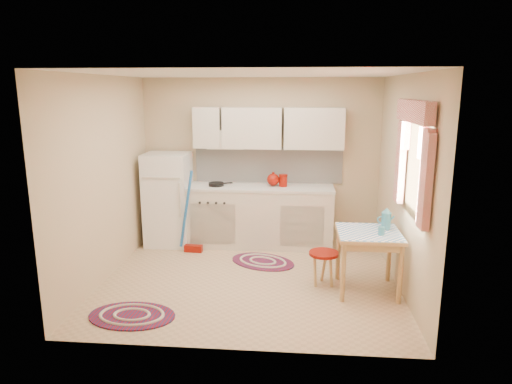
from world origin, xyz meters
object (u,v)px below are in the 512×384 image
at_px(table, 367,262).
at_px(stool, 323,268).
at_px(fridge, 168,199).
at_px(base_cabinets, 257,217).

relative_size(table, stool, 1.71).
bearing_deg(stool, table, -13.15).
bearing_deg(fridge, table, -27.79).
bearing_deg(base_cabinets, stool, -56.45).
height_order(fridge, base_cabinets, fridge).
xyz_separation_m(table, stool, (-0.50, 0.12, -0.15)).
relative_size(fridge, base_cabinets, 0.62).
distance_m(base_cabinets, table, 2.08).
bearing_deg(fridge, stool, -30.61).
height_order(fridge, stool, fridge).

